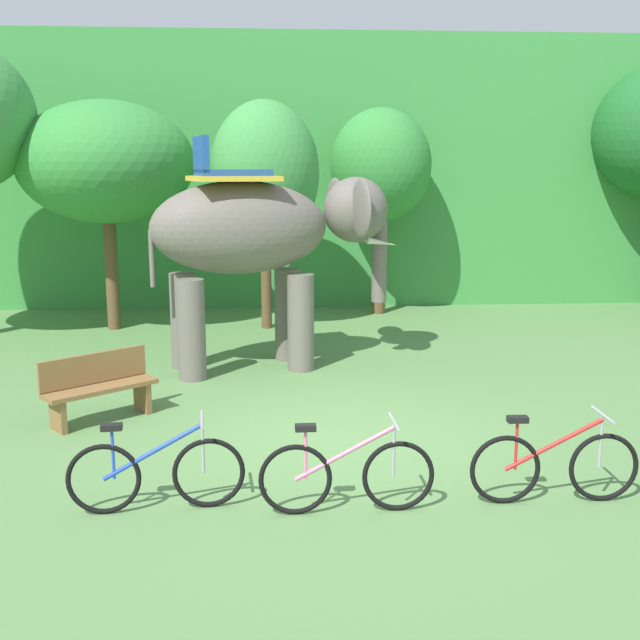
% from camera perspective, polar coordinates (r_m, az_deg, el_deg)
% --- Properties ---
extents(ground_plane, '(80.00, 80.00, 0.00)m').
position_cam_1_polar(ground_plane, '(9.55, 1.36, -8.84)').
color(ground_plane, '#567F47').
extents(foliage_hedge, '(36.00, 6.00, 6.38)m').
position_cam_1_polar(foliage_hedge, '(21.15, -1.59, 11.01)').
color(foliage_hedge, '#3D8E42').
rests_on(foliage_hedge, ground).
extents(tree_far_left, '(3.53, 3.53, 4.63)m').
position_cam_1_polar(tree_far_left, '(16.15, -15.74, 11.26)').
color(tree_far_left, brown).
rests_on(tree_far_left, ground).
extents(tree_left, '(2.22, 2.22, 4.65)m').
position_cam_1_polar(tree_left, '(15.70, -4.16, 10.86)').
color(tree_left, brown).
rests_on(tree_left, ground).
extents(tree_center_right, '(2.26, 2.26, 4.61)m').
position_cam_1_polar(tree_center_right, '(17.37, 4.57, 11.38)').
color(tree_center_right, brown).
rests_on(tree_center_right, ground).
extents(elephant, '(4.24, 2.56, 3.78)m').
position_cam_1_polar(elephant, '(12.52, -4.48, 6.28)').
color(elephant, '#665E56').
rests_on(elephant, ground).
extents(bike_blue, '(1.71, 0.52, 0.92)m').
position_cam_1_polar(bike_blue, '(7.68, -12.17, -11.14)').
color(bike_blue, black).
rests_on(bike_blue, ground).
extents(bike_pink, '(1.71, 0.52, 0.92)m').
position_cam_1_polar(bike_pink, '(7.48, 2.01, -11.51)').
color(bike_pink, black).
rests_on(bike_pink, ground).
extents(bike_red, '(1.71, 0.52, 0.92)m').
position_cam_1_polar(bike_red, '(8.04, 17.14, -10.37)').
color(bike_red, black).
rests_on(bike_red, ground).
extents(wooden_bench, '(1.43, 1.26, 0.89)m').
position_cam_1_polar(wooden_bench, '(10.48, -16.25, -4.71)').
color(wooden_bench, brown).
rests_on(wooden_bench, ground).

